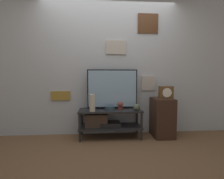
# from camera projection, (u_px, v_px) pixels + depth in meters

# --- Properties ---
(ground_plane) EXTENTS (12.00, 12.00, 0.00)m
(ground_plane) POSITION_uv_depth(u_px,v_px,m) (111.00, 142.00, 2.93)
(ground_plane) COLOR brown
(wall_back) EXTENTS (6.40, 0.08, 2.70)m
(wall_back) POSITION_uv_depth(u_px,v_px,m) (109.00, 63.00, 3.33)
(wall_back) COLOR #B2BCC6
(wall_back) RESTS_ON ground_plane
(media_console) EXTENTS (1.12, 0.42, 0.51)m
(media_console) POSITION_uv_depth(u_px,v_px,m) (105.00, 120.00, 3.14)
(media_console) COLOR #232326
(media_console) RESTS_ON ground_plane
(television) EXTENTS (0.91, 0.05, 0.72)m
(television) POSITION_uv_depth(u_px,v_px,m) (112.00, 89.00, 3.20)
(television) COLOR black
(television) RESTS_ON media_console
(vase_wide_bowl) EXTENTS (0.18, 0.18, 0.07)m
(vase_wide_bowl) POSITION_uv_depth(u_px,v_px,m) (110.00, 108.00, 3.08)
(vase_wide_bowl) COLOR #2D4251
(vase_wide_bowl) RESTS_ON media_console
(vase_round_glass) EXTENTS (0.12, 0.12, 0.12)m
(vase_round_glass) POSITION_uv_depth(u_px,v_px,m) (136.00, 107.00, 3.04)
(vase_round_glass) COLOR #4C5647
(vase_round_glass) RESTS_ON media_console
(vase_tall_ceramic) EXTENTS (0.10, 0.10, 0.29)m
(vase_tall_ceramic) POSITION_uv_depth(u_px,v_px,m) (92.00, 103.00, 2.96)
(vase_tall_ceramic) COLOR beige
(vase_tall_ceramic) RESTS_ON media_console
(decorative_bust) EXTENTS (0.09, 0.09, 0.14)m
(decorative_bust) POSITION_uv_depth(u_px,v_px,m) (120.00, 106.00, 3.13)
(decorative_bust) COLOR brown
(decorative_bust) RESTS_ON media_console
(side_table) EXTENTS (0.35, 0.45, 0.71)m
(side_table) POSITION_uv_depth(u_px,v_px,m) (162.00, 117.00, 3.21)
(side_table) COLOR #382319
(side_table) RESTS_ON ground_plane
(mantel_clock) EXTENTS (0.25, 0.11, 0.22)m
(mantel_clock) POSITION_uv_depth(u_px,v_px,m) (166.00, 92.00, 3.14)
(mantel_clock) COLOR brown
(mantel_clock) RESTS_ON side_table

